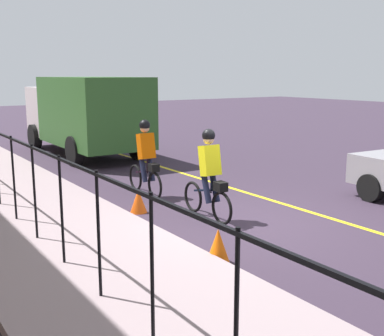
{
  "coord_description": "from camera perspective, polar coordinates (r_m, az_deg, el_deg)",
  "views": [
    {
      "loc": [
        -6.94,
        6.02,
        2.87
      ],
      "look_at": [
        1.03,
        0.61,
        1.0
      ],
      "focal_mm": 45.28,
      "sensor_mm": 36.0,
      "label": 1
    }
  ],
  "objects": [
    {
      "name": "ground_plane",
      "position": [
        9.62,
        6.5,
        -6.44
      ],
      "size": [
        80.0,
        80.0,
        0.0
      ],
      "primitive_type": "plane",
      "color": "#332737"
    },
    {
      "name": "lane_line_centre",
      "position": [
        10.7,
        13.05,
        -4.85
      ],
      "size": [
        36.0,
        0.12,
        0.01
      ],
      "primitive_type": "cube",
      "color": "yellow",
      "rests_on": "ground"
    },
    {
      "name": "sidewalk",
      "position": [
        7.93,
        -12.8,
        -9.94
      ],
      "size": [
        40.0,
        3.2,
        0.15
      ],
      "primitive_type": "cube",
      "color": "gray",
      "rests_on": "ground"
    },
    {
      "name": "iron_fence",
      "position": [
        8.4,
        -18.2,
        -0.52
      ],
      "size": [
        15.88,
        0.04,
        1.6
      ],
      "color": "black",
      "rests_on": "sidewalk"
    },
    {
      "name": "cyclist_lead",
      "position": [
        11.54,
        -5.45,
        1.15
      ],
      "size": [
        1.71,
        0.37,
        1.83
      ],
      "rotation": [
        0.0,
        0.0,
        -0.04
      ],
      "color": "black",
      "rests_on": "ground"
    },
    {
      "name": "cyclist_follow",
      "position": [
        9.6,
        2.04,
        -0.8
      ],
      "size": [
        1.71,
        0.37,
        1.83
      ],
      "rotation": [
        0.0,
        0.0,
        -0.04
      ],
      "color": "black",
      "rests_on": "ground"
    },
    {
      "name": "box_truck_background",
      "position": [
        17.78,
        -12.5,
        6.46
      ],
      "size": [
        6.72,
        2.57,
        2.78
      ],
      "rotation": [
        0.0,
        0.0,
        -0.01
      ],
      "color": "#2D5B26",
      "rests_on": "ground"
    },
    {
      "name": "traffic_cone_near",
      "position": [
        7.59,
        3.09,
        -9.08
      ],
      "size": [
        0.36,
        0.36,
        0.53
      ],
      "primitive_type": "cone",
      "color": "orange",
      "rests_on": "ground"
    },
    {
      "name": "traffic_cone_far",
      "position": [
        10.26,
        -6.33,
        -3.87
      ],
      "size": [
        0.36,
        0.36,
        0.5
      ],
      "primitive_type": "cone",
      "color": "#F25812",
      "rests_on": "ground"
    }
  ]
}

